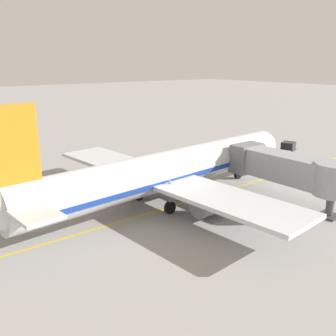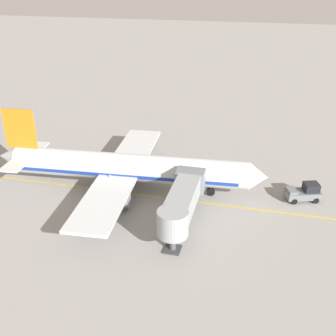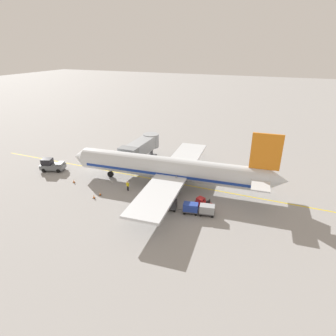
# 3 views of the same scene
# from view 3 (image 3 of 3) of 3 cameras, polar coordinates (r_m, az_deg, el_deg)

# --- Properties ---
(ground_plane) EXTENTS (400.00, 400.00, 0.00)m
(ground_plane) POSITION_cam_3_polar(r_m,az_deg,el_deg) (49.17, 1.89, -3.15)
(ground_plane) COLOR gray
(gate_lead_in_line) EXTENTS (0.24, 80.00, 0.01)m
(gate_lead_in_line) POSITION_cam_3_polar(r_m,az_deg,el_deg) (49.17, 1.89, -3.15)
(gate_lead_in_line) COLOR gold
(gate_lead_in_line) RESTS_ON ground
(parked_airliner) EXTENTS (30.31, 37.35, 10.63)m
(parked_airliner) POSITION_cam_3_polar(r_m,az_deg,el_deg) (47.01, 0.46, -0.15)
(parked_airliner) COLOR silver
(parked_airliner) RESTS_ON ground
(jet_bridge) EXTENTS (12.38, 3.50, 4.98)m
(jet_bridge) POSITION_cam_3_polar(r_m,az_deg,el_deg) (56.65, -5.48, 4.25)
(jet_bridge) COLOR #93999E
(jet_bridge) RESTS_ON ground
(pushback_tractor) EXTENTS (3.48, 4.87, 2.40)m
(pushback_tractor) POSITION_cam_3_polar(r_m,az_deg,el_deg) (58.21, -22.55, 0.54)
(pushback_tractor) COLOR slate
(pushback_tractor) RESTS_ON ground
(baggage_tug_lead) EXTENTS (2.07, 2.77, 1.62)m
(baggage_tug_lead) POSITION_cam_3_polar(r_m,az_deg,el_deg) (42.11, 7.27, -7.18)
(baggage_tug_lead) COLOR #B21E1E
(baggage_tug_lead) RESTS_ON ground
(baggage_cart_front) EXTENTS (1.69, 2.98, 1.58)m
(baggage_cart_front) POSITION_cam_3_polar(r_m,az_deg,el_deg) (41.22, 0.29, -7.32)
(baggage_cart_front) COLOR #4C4C51
(baggage_cart_front) RESTS_ON ground
(baggage_cart_second_in_train) EXTENTS (1.69, 2.98, 1.58)m
(baggage_cart_second_in_train) POSITION_cam_3_polar(r_m,az_deg,el_deg) (40.51, 4.62, -8.00)
(baggage_cart_second_in_train) COLOR #4C4C51
(baggage_cart_second_in_train) RESTS_ON ground
(baggage_cart_third_in_train) EXTENTS (1.69, 2.98, 1.58)m
(baggage_cart_third_in_train) POSITION_cam_3_polar(r_m,az_deg,el_deg) (40.34, 7.96, -8.33)
(baggage_cart_third_in_train) COLOR #4C4C51
(baggage_cart_third_in_train) RESTS_ON ground
(ground_crew_wing_walker) EXTENTS (0.33, 0.72, 1.69)m
(ground_crew_wing_walker) POSITION_cam_3_polar(r_m,az_deg,el_deg) (46.86, -8.21, -3.52)
(ground_crew_wing_walker) COLOR #232328
(ground_crew_wing_walker) RESTS_ON ground
(safety_cone_nose_left) EXTENTS (0.36, 0.36, 0.59)m
(safety_cone_nose_left) POSITION_cam_3_polar(r_m,az_deg,el_deg) (46.57, -13.67, -5.09)
(safety_cone_nose_left) COLOR black
(safety_cone_nose_left) RESTS_ON ground
(safety_cone_nose_right) EXTENTS (0.36, 0.36, 0.59)m
(safety_cone_nose_right) POSITION_cam_3_polar(r_m,az_deg,el_deg) (45.95, -14.85, -5.64)
(safety_cone_nose_right) COLOR black
(safety_cone_nose_right) RESTS_ON ground
(safety_cone_wing_tip) EXTENTS (0.36, 0.36, 0.59)m
(safety_cone_wing_tip) POSITION_cam_3_polar(r_m,az_deg,el_deg) (52.03, -18.63, -2.54)
(safety_cone_wing_tip) COLOR black
(safety_cone_wing_tip) RESTS_ON ground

